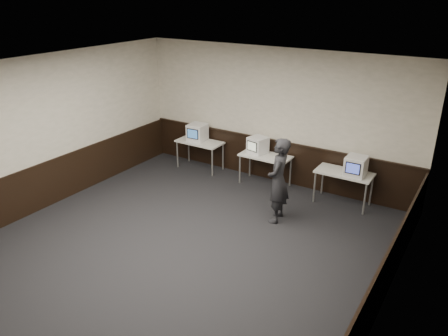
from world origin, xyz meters
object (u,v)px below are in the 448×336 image
object	(u,v)px
desk_center	(265,158)
emac_left	(197,132)
person	(278,181)
desk_left	(200,144)
desk_right	(344,175)
emac_right	(356,166)
emac_center	(258,145)

from	to	relation	value
desk_center	emac_left	size ratio (longest dim) A/B	2.41
person	desk_left	bearing A→B (deg)	-126.80
desk_left	desk_right	distance (m)	3.80
desk_left	emac_left	bearing A→B (deg)	161.69
desk_center	desk_right	bearing A→B (deg)	0.00
desk_left	emac_left	xyz separation A→B (m)	(-0.09, 0.03, 0.29)
emac_left	emac_right	xyz separation A→B (m)	(4.12, -0.08, -0.01)
desk_right	emac_right	world-z (taller)	emac_right
desk_right	person	bearing A→B (deg)	-122.02
desk_left	desk_center	size ratio (longest dim) A/B	1.00
desk_left	person	bearing A→B (deg)	-26.11
emac_left	emac_center	size ratio (longest dim) A/B	1.01
desk_right	emac_right	size ratio (longest dim) A/B	2.64
emac_center	emac_right	size ratio (longest dim) A/B	1.08
desk_right	person	xyz separation A→B (m)	(-0.89, -1.43, 0.20)
desk_center	emac_center	size ratio (longest dim) A/B	2.44
person	emac_left	bearing A→B (deg)	-126.58
desk_left	emac_right	xyz separation A→B (m)	(4.03, -0.05, 0.28)
emac_left	emac_right	bearing A→B (deg)	-5.29
desk_right	desk_center	bearing A→B (deg)	180.00
emac_right	desk_left	bearing A→B (deg)	179.09
emac_center	person	bearing A→B (deg)	-37.01
emac_left	emac_center	distance (m)	1.75
emac_left	desk_center	bearing A→B (deg)	-5.10
desk_left	emac_center	bearing A→B (deg)	1.47
desk_center	emac_right	world-z (taller)	emac_right
emac_right	person	bearing A→B (deg)	-129.45
desk_right	emac_left	xyz separation A→B (m)	(-3.89, 0.03, 0.29)
desk_center	emac_left	xyz separation A→B (m)	(-1.99, 0.03, 0.29)
person	desk_right	bearing A→B (deg)	137.29
emac_center	person	world-z (taller)	person
emac_center	emac_left	bearing A→B (deg)	-166.91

